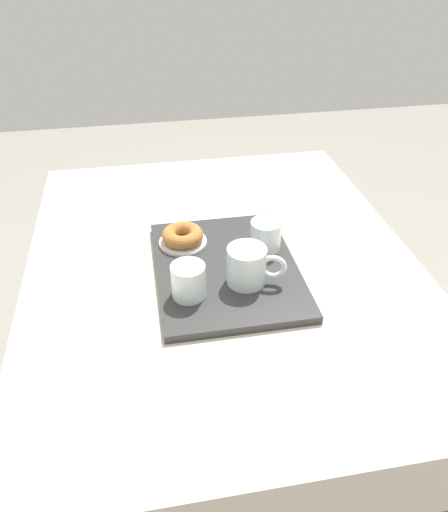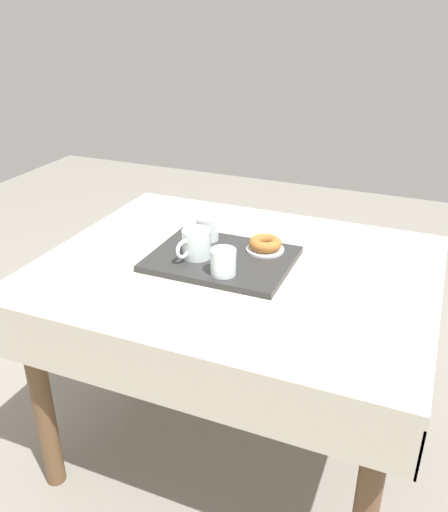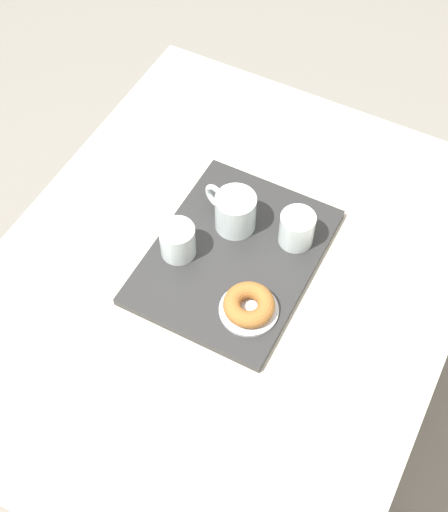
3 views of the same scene
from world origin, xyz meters
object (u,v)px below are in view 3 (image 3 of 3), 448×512
(water_glass_far, at_px, (297,230))
(sugar_donut_left, at_px, (249,305))
(dining_table, at_px, (223,301))
(water_glass_near, at_px, (177,243))
(donut_plate_left, at_px, (249,310))
(tea_mug_left, at_px, (235,212))
(serving_tray, at_px, (233,256))

(water_glass_far, height_order, sugar_donut_left, water_glass_far)
(dining_table, xyz_separation_m, water_glass_near, (0.00, -0.11, 0.15))
(donut_plate_left, bearing_deg, water_glass_far, 177.27)
(tea_mug_left, relative_size, donut_plate_left, 1.09)
(tea_mug_left, xyz_separation_m, water_glass_near, (0.12, -0.07, -0.01))
(water_glass_near, relative_size, water_glass_far, 1.00)
(tea_mug_left, relative_size, water_glass_far, 1.70)
(water_glass_near, bearing_deg, water_glass_far, 125.04)
(tea_mug_left, bearing_deg, water_glass_far, 99.85)
(serving_tray, bearing_deg, tea_mug_left, -154.34)
(dining_table, xyz_separation_m, donut_plate_left, (0.06, 0.09, 0.12))
(sugar_donut_left, bearing_deg, dining_table, -124.13)
(water_glass_near, height_order, donut_plate_left, water_glass_near)
(tea_mug_left, height_order, water_glass_far, tea_mug_left)
(serving_tray, xyz_separation_m, water_glass_far, (-0.09, 0.10, 0.04))
(dining_table, height_order, serving_tray, serving_tray)
(donut_plate_left, xyz_separation_m, sugar_donut_left, (0.00, 0.00, 0.02))
(sugar_donut_left, bearing_deg, donut_plate_left, 0.00)
(dining_table, height_order, water_glass_far, water_glass_far)
(serving_tray, distance_m, water_glass_far, 0.14)
(tea_mug_left, xyz_separation_m, donut_plate_left, (0.18, 0.12, -0.04))
(donut_plate_left, bearing_deg, water_glass_near, -106.85)
(water_glass_far, bearing_deg, sugar_donut_left, -2.73)
(water_glass_near, bearing_deg, donut_plate_left, 73.15)
(tea_mug_left, bearing_deg, water_glass_near, -30.52)
(water_glass_near, distance_m, water_glass_far, 0.25)
(dining_table, relative_size, tea_mug_left, 9.07)
(donut_plate_left, bearing_deg, sugar_donut_left, 0.00)
(donut_plate_left, bearing_deg, tea_mug_left, -145.34)
(donut_plate_left, distance_m, sugar_donut_left, 0.02)
(water_glass_far, distance_m, donut_plate_left, 0.21)
(tea_mug_left, distance_m, water_glass_far, 0.14)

